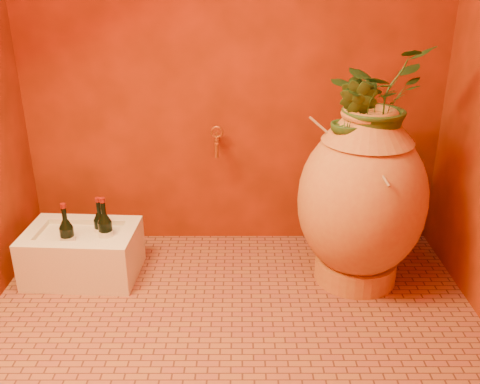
{
  "coord_description": "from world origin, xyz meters",
  "views": [
    {
      "loc": [
        0.04,
        -2.12,
        1.63
      ],
      "look_at": [
        0.04,
        0.35,
        0.59
      ],
      "focal_mm": 40.0,
      "sensor_mm": 36.0,
      "label": 1
    }
  ],
  "objects_px": {
    "amphora": "(362,199)",
    "wine_bottle_c": "(101,229)",
    "wine_bottle_b": "(106,233)",
    "wine_bottle_a": "(68,238)",
    "stone_basin": "(83,254)",
    "wall_tap": "(217,139)"
  },
  "relations": [
    {
      "from": "amphora",
      "to": "wine_bottle_c",
      "type": "distance_m",
      "value": 1.46
    },
    {
      "from": "wine_bottle_b",
      "to": "wine_bottle_c",
      "type": "xyz_separation_m",
      "value": [
        -0.04,
        0.06,
        -0.01
      ]
    },
    {
      "from": "amphora",
      "to": "wine_bottle_c",
      "type": "relative_size",
      "value": 3.23
    },
    {
      "from": "amphora",
      "to": "wine_bottle_a",
      "type": "relative_size",
      "value": 3.04
    },
    {
      "from": "amphora",
      "to": "stone_basin",
      "type": "relative_size",
      "value": 1.55
    },
    {
      "from": "stone_basin",
      "to": "wine_bottle_a",
      "type": "relative_size",
      "value": 1.96
    },
    {
      "from": "amphora",
      "to": "wine_bottle_c",
      "type": "bearing_deg",
      "value": 176.61
    },
    {
      "from": "wine_bottle_a",
      "to": "wall_tap",
      "type": "distance_m",
      "value": 1.01
    },
    {
      "from": "wine_bottle_a",
      "to": "amphora",
      "type": "bearing_deg",
      "value": 1.25
    },
    {
      "from": "wine_bottle_a",
      "to": "wine_bottle_b",
      "type": "distance_m",
      "value": 0.2
    },
    {
      "from": "wine_bottle_a",
      "to": "wine_bottle_b",
      "type": "relative_size",
      "value": 0.98
    },
    {
      "from": "wine_bottle_c",
      "to": "wall_tap",
      "type": "bearing_deg",
      "value": 27.61
    },
    {
      "from": "amphora",
      "to": "stone_basin",
      "type": "xyz_separation_m",
      "value": [
        -1.54,
        0.04,
        -0.35
      ]
    },
    {
      "from": "wine_bottle_a",
      "to": "wine_bottle_c",
      "type": "distance_m",
      "value": 0.19
    },
    {
      "from": "stone_basin",
      "to": "wine_bottle_a",
      "type": "xyz_separation_m",
      "value": [
        -0.05,
        -0.07,
        0.14
      ]
    },
    {
      "from": "stone_basin",
      "to": "wine_bottle_a",
      "type": "bearing_deg",
      "value": -125.1
    },
    {
      "from": "amphora",
      "to": "wine_bottle_b",
      "type": "bearing_deg",
      "value": 178.91
    },
    {
      "from": "stone_basin",
      "to": "wall_tap",
      "type": "xyz_separation_m",
      "value": [
        0.75,
        0.39,
        0.55
      ]
    },
    {
      "from": "stone_basin",
      "to": "wine_bottle_b",
      "type": "bearing_deg",
      "value": -3.48
    },
    {
      "from": "wine_bottle_a",
      "to": "wine_bottle_b",
      "type": "height_order",
      "value": "wine_bottle_b"
    },
    {
      "from": "wall_tap",
      "to": "wine_bottle_c",
      "type": "bearing_deg",
      "value": -152.39
    },
    {
      "from": "wine_bottle_a",
      "to": "wine_bottle_b",
      "type": "bearing_deg",
      "value": 17.48
    }
  ]
}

